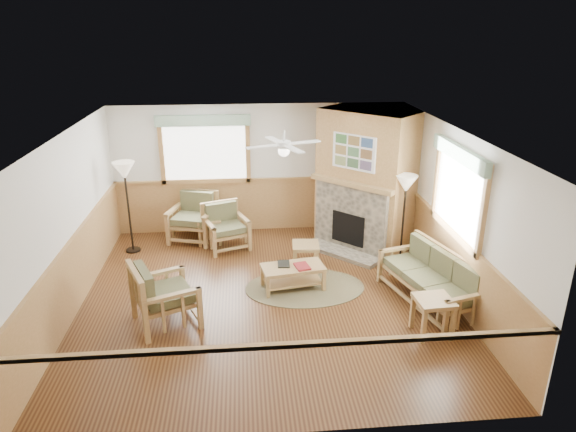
{
  "coord_description": "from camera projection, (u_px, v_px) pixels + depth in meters",
  "views": [
    {
      "loc": [
        -0.33,
        -7.41,
        4.25
      ],
      "look_at": [
        0.4,
        0.7,
        1.15
      ],
      "focal_mm": 32.0,
      "sensor_mm": 36.0,
      "label": 1
    }
  ],
  "objects": [
    {
      "name": "floor",
      "position": [
        268.0,
        297.0,
        8.44
      ],
      "size": [
        6.0,
        6.0,
        0.01
      ],
      "primitive_type": "cube",
      "color": "#4D2C15",
      "rests_on": "ground"
    },
    {
      "name": "fireplace",
      "position": [
        366.0,
        179.0,
        10.04
      ],
      "size": [
        3.11,
        3.11,
        2.7
      ],
      "primitive_type": null,
      "rotation": [
        0.0,
        0.0,
        -0.79
      ],
      "color": "#A47743",
      "rests_on": "floor"
    },
    {
      "name": "wall_right",
      "position": [
        453.0,
        215.0,
        8.21
      ],
      "size": [
        0.02,
        6.0,
        2.7
      ],
      "primitive_type": "cube",
      "color": "white",
      "rests_on": "floor"
    },
    {
      "name": "wall_front",
      "position": [
        282.0,
        329.0,
        5.16
      ],
      "size": [
        6.0,
        0.02,
        2.7
      ],
      "primitive_type": "cube",
      "color": "white",
      "rests_on": "floor"
    },
    {
      "name": "armchair_left",
      "position": [
        165.0,
        294.0,
        7.56
      ],
      "size": [
        1.13,
        1.13,
        0.96
      ],
      "primitive_type": null,
      "rotation": [
        0.0,
        0.0,
        1.98
      ],
      "color": "#A27E4B",
      "rests_on": "floor"
    },
    {
      "name": "ceiling_fan",
      "position": [
        284.0,
        133.0,
        7.79
      ],
      "size": [
        1.59,
        1.59,
        0.36
      ],
      "primitive_type": null,
      "rotation": [
        0.0,
        0.0,
        0.35
      ],
      "color": "white",
      "rests_on": "ceiling"
    },
    {
      "name": "coffee_table",
      "position": [
        293.0,
        277.0,
        8.65
      ],
      "size": [
        1.1,
        0.68,
        0.41
      ],
      "primitive_type": null,
      "rotation": [
        0.0,
        0.0,
        0.16
      ],
      "color": "#A27E4B",
      "rests_on": "floor"
    },
    {
      "name": "end_table_chairs",
      "position": [
        210.0,
        231.0,
        10.42
      ],
      "size": [
        0.49,
        0.48,
        0.53
      ],
      "primitive_type": null,
      "rotation": [
        0.0,
        0.0,
        0.05
      ],
      "color": "#A27E4B",
      "rests_on": "floor"
    },
    {
      "name": "window_right",
      "position": [
        465.0,
        145.0,
        7.6
      ],
      "size": [
        0.16,
        1.9,
        1.5
      ],
      "primitive_type": null,
      "color": "white",
      "rests_on": "wall_right"
    },
    {
      "name": "wainscot",
      "position": [
        267.0,
        267.0,
        8.24
      ],
      "size": [
        6.0,
        6.0,
        1.1
      ],
      "primitive_type": null,
      "color": "#A47743",
      "rests_on": "floor"
    },
    {
      "name": "floor_lamp_left",
      "position": [
        128.0,
        208.0,
        9.82
      ],
      "size": [
        0.54,
        0.54,
        1.82
      ],
      "primitive_type": null,
      "rotation": [
        0.0,
        0.0,
        -0.39
      ],
      "color": "black",
      "rests_on": "floor"
    },
    {
      "name": "window_back",
      "position": [
        203.0,
        113.0,
        10.2
      ],
      "size": [
        1.9,
        0.16,
        1.5
      ],
      "primitive_type": null,
      "color": "white",
      "rests_on": "wall_back"
    },
    {
      "name": "floor_lamp_right",
      "position": [
        403.0,
        220.0,
        9.36
      ],
      "size": [
        0.41,
        0.41,
        1.71
      ],
      "primitive_type": null,
      "rotation": [
        0.0,
        0.0,
        -0.05
      ],
      "color": "black",
      "rests_on": "floor"
    },
    {
      "name": "braided_rug",
      "position": [
        305.0,
        287.0,
        8.73
      ],
      "size": [
        2.51,
        2.51,
        0.01
      ],
      "primitive_type": "cylinder",
      "rotation": [
        0.0,
        0.0,
        -0.28
      ],
      "color": "brown",
      "rests_on": "floor"
    },
    {
      "name": "sofa",
      "position": [
        429.0,
        279.0,
        8.12
      ],
      "size": [
        2.01,
        1.25,
        0.86
      ],
      "primitive_type": null,
      "rotation": [
        0.0,
        0.0,
        -1.29
      ],
      "color": "#A27E4B",
      "rests_on": "floor"
    },
    {
      "name": "footstool",
      "position": [
        306.0,
        254.0,
        9.49
      ],
      "size": [
        0.52,
        0.52,
        0.42
      ],
      "primitive_type": null,
      "rotation": [
        0.0,
        0.0,
        -0.07
      ],
      "color": "#A27E4B",
      "rests_on": "floor"
    },
    {
      "name": "armchair_back_right",
      "position": [
        226.0,
        227.0,
        10.14
      ],
      "size": [
        1.01,
        1.01,
        0.88
      ],
      "primitive_type": null,
      "rotation": [
        0.0,
        0.0,
        0.36
      ],
      "color": "#A27E4B",
      "rests_on": "floor"
    },
    {
      "name": "wall_back",
      "position": [
        259.0,
        169.0,
        10.75
      ],
      "size": [
        6.0,
        0.02,
        2.7
      ],
      "primitive_type": "cube",
      "color": "white",
      "rests_on": "floor"
    },
    {
      "name": "armchair_back_left",
      "position": [
        193.0,
        217.0,
        10.5
      ],
      "size": [
        1.08,
        1.08,
        0.97
      ],
      "primitive_type": null,
      "rotation": [
        0.0,
        0.0,
        -0.3
      ],
      "color": "#A27E4B",
      "rests_on": "floor"
    },
    {
      "name": "book_red",
      "position": [
        302.0,
        266.0,
        8.53
      ],
      "size": [
        0.28,
        0.34,
        0.03
      ],
      "primitive_type": "cube",
      "rotation": [
        0.0,
        0.0,
        0.22
      ],
      "color": "maroon",
      "rests_on": "coffee_table"
    },
    {
      "name": "wall_left",
      "position": [
        67.0,
        227.0,
        7.7
      ],
      "size": [
        0.02,
        6.0,
        2.7
      ],
      "primitive_type": "cube",
      "color": "white",
      "rests_on": "floor"
    },
    {
      "name": "end_table_sofa",
      "position": [
        432.0,
        316.0,
        7.35
      ],
      "size": [
        0.55,
        0.53,
        0.57
      ],
      "primitive_type": null,
      "rotation": [
        0.0,
        0.0,
        0.07
      ],
      "color": "#A27E4B",
      "rests_on": "floor"
    },
    {
      "name": "book_dark",
      "position": [
        284.0,
        263.0,
        8.62
      ],
      "size": [
        0.21,
        0.28,
        0.03
      ],
      "primitive_type": "cube",
      "rotation": [
        0.0,
        0.0,
        -0.05
      ],
      "color": "black",
      "rests_on": "coffee_table"
    },
    {
      "name": "ceiling",
      "position": [
        265.0,
        135.0,
        7.47
      ],
      "size": [
        6.0,
        6.0,
        0.01
      ],
      "primitive_type": "cube",
      "color": "white",
      "rests_on": "floor"
    }
  ]
}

